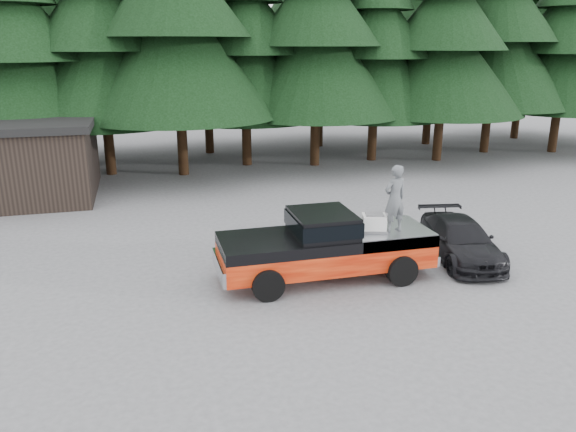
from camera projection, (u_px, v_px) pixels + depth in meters
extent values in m
plane|color=#515154|center=(268.00, 290.00, 14.89)|extent=(120.00, 120.00, 0.00)
cube|color=black|center=(322.00, 223.00, 15.16)|extent=(1.66, 1.90, 0.59)
cube|color=silver|center=(374.00, 223.00, 15.37)|extent=(0.75, 0.67, 0.43)
imported|color=#515458|center=(395.00, 199.00, 15.13)|extent=(0.76, 0.59, 1.85)
imported|color=black|center=(460.00, 240.00, 16.90)|extent=(2.35, 4.33, 1.19)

